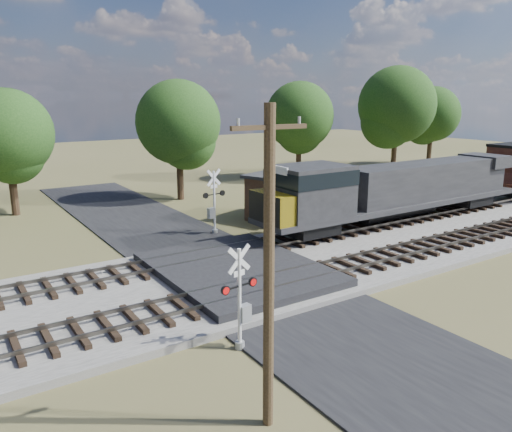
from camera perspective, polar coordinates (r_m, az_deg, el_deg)
ground at (r=23.66m, az=-1.53°, el=-7.40°), size 160.00×160.00×0.00m
ballast_bed at (r=30.13m, az=14.36°, el=-2.90°), size 140.00×10.00×0.30m
road at (r=23.65m, az=-1.53°, el=-7.31°), size 7.00×60.00×0.08m
crossing_panel at (r=23.95m, az=-2.17°, el=-6.34°), size 7.00×9.00×0.62m
track_near at (r=23.74m, az=7.50°, el=-6.38°), size 140.00×2.60×0.33m
track_far at (r=27.51m, az=0.71°, el=-3.46°), size 140.00×2.60×0.33m
crossing_signal_near at (r=17.11m, az=-1.70°, el=-10.28°), size 1.49×0.35×3.71m
crossing_signal_far at (r=31.05m, az=-4.90°, el=0.95°), size 1.66×0.40×4.13m
utility_pole at (r=12.27m, az=1.48°, el=-5.72°), size 2.04×0.28×8.32m
equipment_shed at (r=35.01m, az=3.57°, el=2.26°), size 6.09×6.09×3.21m
treeline at (r=42.55m, az=-8.93°, el=11.09°), size 79.67×11.76×11.61m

